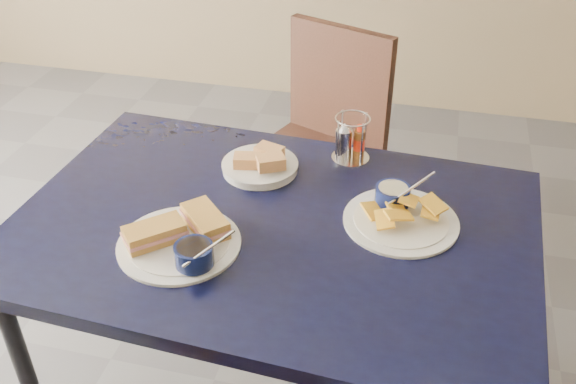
% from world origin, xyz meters
% --- Properties ---
extents(dining_table, '(1.34, 0.93, 0.75)m').
position_xyz_m(dining_table, '(0.23, 0.25, 0.69)').
color(dining_table, black).
rests_on(dining_table, ground).
extents(chair_far, '(0.55, 0.55, 0.91)m').
position_xyz_m(chair_far, '(0.16, 1.15, 0.52)').
color(chair_far, black).
rests_on(chair_far, ground).
extents(sandwich_plate, '(0.31, 0.30, 0.12)m').
position_xyz_m(sandwich_plate, '(0.05, 0.10, 0.77)').
color(sandwich_plate, white).
rests_on(sandwich_plate, dining_table).
extents(plantain_plate, '(0.29, 0.29, 0.12)m').
position_xyz_m(plantain_plate, '(0.53, 0.34, 0.77)').
color(plantain_plate, white).
rests_on(plantain_plate, dining_table).
extents(bread_basket, '(0.21, 0.21, 0.07)m').
position_xyz_m(bread_basket, '(0.14, 0.47, 0.77)').
color(bread_basket, white).
rests_on(bread_basket, dining_table).
extents(condiment_caddy, '(0.11, 0.11, 0.14)m').
position_xyz_m(condiment_caddy, '(0.37, 0.60, 0.81)').
color(condiment_caddy, silver).
rests_on(condiment_caddy, dining_table).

